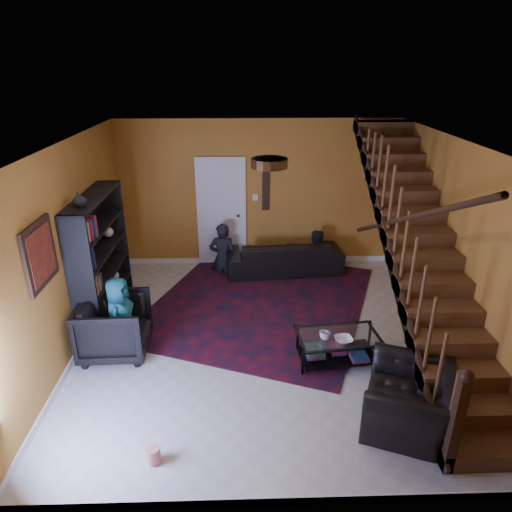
{
  "coord_description": "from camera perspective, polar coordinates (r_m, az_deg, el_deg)",
  "views": [
    {
      "loc": [
        -0.29,
        -5.66,
        3.75
      ],
      "look_at": [
        -0.11,
        0.4,
        1.14
      ],
      "focal_mm": 32.0,
      "sensor_mm": 36.0,
      "label": 1
    }
  ],
  "objects": [
    {
      "name": "sofa",
      "position": [
        8.71,
        3.49,
        0.03
      ],
      "size": [
        2.24,
        1.04,
        0.63
      ],
      "primitive_type": "imported",
      "rotation": [
        0.0,
        0.0,
        3.23
      ],
      "color": "black",
      "rests_on": "floor"
    },
    {
      "name": "armchair_left",
      "position": [
        6.57,
        -17.21,
        -8.46
      ],
      "size": [
        0.93,
        0.91,
        0.82
      ],
      "primitive_type": "imported",
      "rotation": [
        0.0,
        0.0,
        1.6
      ],
      "color": "black",
      "rests_on": "floor"
    },
    {
      "name": "coffee_table",
      "position": [
        6.3,
        10.18,
        -11.11
      ],
      "size": [
        1.13,
        0.74,
        0.41
      ],
      "rotation": [
        0.0,
        0.0,
        0.12
      ],
      "color": "black",
      "rests_on": "floor"
    },
    {
      "name": "vase",
      "position": [
        6.36,
        -21.23,
        6.62
      ],
      "size": [
        0.18,
        0.18,
        0.19
      ],
      "primitive_type": "imported",
      "color": "#999999",
      "rests_on": "bookshelf"
    },
    {
      "name": "person_adult_b",
      "position": [
        8.88,
        7.31,
        -0.61
      ],
      "size": [
        0.64,
        0.51,
        1.26
      ],
      "primitive_type": "imported",
      "rotation": [
        0.0,
        0.0,
        3.2
      ],
      "color": "black",
      "rests_on": "sofa"
    },
    {
      "name": "bowl",
      "position": [
        6.08,
        10.89,
        -10.24
      ],
      "size": [
        0.26,
        0.26,
        0.06
      ],
      "primitive_type": "imported",
      "rotation": [
        0.0,
        0.0,
        0.13
      ],
      "color": "#999999",
      "rests_on": "coffee_table"
    },
    {
      "name": "wall_hanging",
      "position": [
        8.69,
        1.24,
        8.62
      ],
      "size": [
        0.14,
        0.03,
        0.9
      ],
      "primitive_type": "cube",
      "color": "black",
      "rests_on": "room"
    },
    {
      "name": "armchair_right",
      "position": [
        5.49,
        18.53,
        -16.68
      ],
      "size": [
        1.21,
        1.29,
        0.67
      ],
      "primitive_type": "imported",
      "rotation": [
        0.0,
        0.0,
        -1.95
      ],
      "color": "black",
      "rests_on": "floor"
    },
    {
      "name": "person_adult_a",
      "position": [
        8.75,
        -4.15,
        -0.29
      ],
      "size": [
        0.54,
        0.37,
        1.41
      ],
      "primitive_type": "imported",
      "rotation": [
        0.0,
        0.0,
        3.08
      ],
      "color": "black",
      "rests_on": "sofa"
    },
    {
      "name": "cup_b",
      "position": [
        6.09,
        8.42,
        -9.72
      ],
      "size": [
        0.11,
        0.11,
        0.1
      ],
      "primitive_type": "imported",
      "rotation": [
        0.0,
        0.0,
        -0.03
      ],
      "color": "#999999",
      "rests_on": "coffee_table"
    },
    {
      "name": "cup_a",
      "position": [
        6.07,
        8.63,
        -9.82
      ],
      "size": [
        0.14,
        0.14,
        0.1
      ],
      "primitive_type": "imported",
      "rotation": [
        0.0,
        0.0,
        0.08
      ],
      "color": "#999999",
      "rests_on": "coffee_table"
    },
    {
      "name": "door",
      "position": [
        8.83,
        -4.32,
        5.25
      ],
      "size": [
        0.82,
        0.05,
        2.05
      ],
      "primitive_type": "cube",
      "color": "silver",
      "rests_on": "floor"
    },
    {
      "name": "room",
      "position": [
        7.98,
        -9.05,
        -4.64
      ],
      "size": [
        5.5,
        5.5,
        5.5
      ],
      "color": "#B58128",
      "rests_on": "ground"
    },
    {
      "name": "staircase",
      "position": [
        6.59,
        19.87,
        0.93
      ],
      "size": [
        0.95,
        5.02,
        3.18
      ],
      "color": "brown",
      "rests_on": "floor"
    },
    {
      "name": "bookshelf",
      "position": [
        7.18,
        -18.72,
        -0.86
      ],
      "size": [
        0.35,
        1.8,
        2.0
      ],
      "color": "black",
      "rests_on": "floor"
    },
    {
      "name": "popcorn_bucket",
      "position": [
        5.11,
        -12.74,
        -23.04
      ],
      "size": [
        0.18,
        0.18,
        0.17
      ],
      "primitive_type": "cylinder",
      "rotation": [
        0.0,
        0.0,
        0.26
      ],
      "color": "red",
      "rests_on": "rug"
    },
    {
      "name": "person_child",
      "position": [
        6.42,
        -16.6,
        -7.38
      ],
      "size": [
        0.42,
        0.6,
        1.16
      ],
      "primitive_type": "imported",
      "rotation": [
        0.0,
        0.0,
        1.47
      ],
      "color": "#195F60",
      "rests_on": "armchair_left"
    },
    {
      "name": "rug",
      "position": [
        7.72,
        0.53,
        -5.7
      ],
      "size": [
        4.41,
        4.69,
        0.02
      ],
      "primitive_type": "cube",
      "rotation": [
        0.0,
        0.0,
        -0.36
      ],
      "color": "#4A0D1A",
      "rests_on": "floor"
    },
    {
      "name": "framed_picture",
      "position": [
        5.65,
        -25.4,
        0.18
      ],
      "size": [
        0.04,
        0.74,
        0.74
      ],
      "primitive_type": "cube",
      "color": "maroon",
      "rests_on": "room"
    },
    {
      "name": "floor",
      "position": [
        6.8,
        1.02,
        -10.18
      ],
      "size": [
        5.5,
        5.5,
        0.0
      ],
      "primitive_type": "plane",
      "color": "beige",
      "rests_on": "ground"
    },
    {
      "name": "ceiling_fixture",
      "position": [
        4.98,
        1.68,
        11.56
      ],
      "size": [
        0.4,
        0.4,
        0.1
      ],
      "primitive_type": "cylinder",
      "color": "#3F2814",
      "rests_on": "room"
    }
  ]
}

